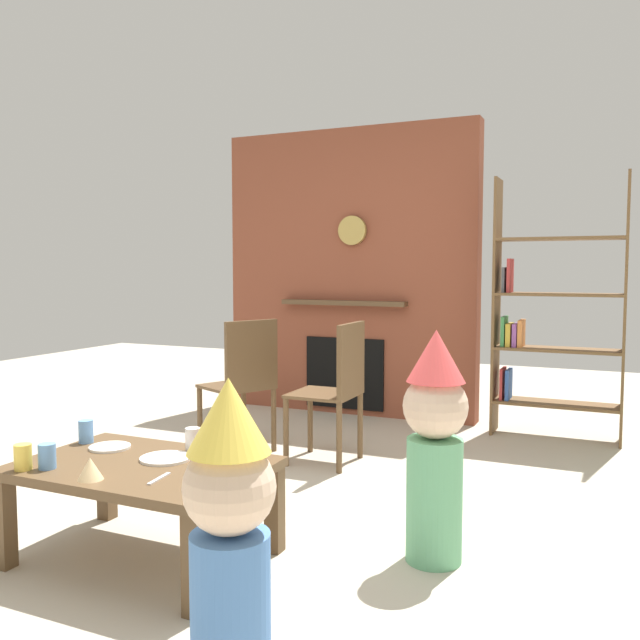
# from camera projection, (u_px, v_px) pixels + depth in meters

# --- Properties ---
(ground_plane) EXTENTS (12.00, 12.00, 0.00)m
(ground_plane) POSITION_uv_depth(u_px,v_px,m) (257.00, 528.00, 3.21)
(ground_plane) COLOR #BCB29E
(brick_fireplace_feature) EXTENTS (2.20, 0.28, 2.40)m
(brick_fireplace_feature) POSITION_uv_depth(u_px,v_px,m) (349.00, 274.00, 5.71)
(brick_fireplace_feature) COLOR brown
(brick_fireplace_feature) RESTS_ON ground_plane
(bookshelf) EXTENTS (0.90, 0.28, 1.90)m
(bookshelf) POSITION_uv_depth(u_px,v_px,m) (549.00, 318.00, 4.87)
(bookshelf) COLOR brown
(bookshelf) RESTS_ON ground_plane
(coffee_table) EXTENTS (1.03, 0.69, 0.42)m
(coffee_table) POSITION_uv_depth(u_px,v_px,m) (143.00, 478.00, 2.84)
(coffee_table) COLOR brown
(coffee_table) RESTS_ON ground_plane
(paper_cup_near_left) EXTENTS (0.07, 0.07, 0.10)m
(paper_cup_near_left) POSITION_uv_depth(u_px,v_px,m) (47.00, 456.00, 2.75)
(paper_cup_near_left) COLOR #669EE0
(paper_cup_near_left) RESTS_ON coffee_table
(paper_cup_near_right) EXTENTS (0.07, 0.07, 0.11)m
(paper_cup_near_right) POSITION_uv_depth(u_px,v_px,m) (86.00, 431.00, 3.16)
(paper_cup_near_right) COLOR #669EE0
(paper_cup_near_right) RESTS_ON coffee_table
(paper_cup_center) EXTENTS (0.07, 0.07, 0.11)m
(paper_cup_center) POSITION_uv_depth(u_px,v_px,m) (23.00, 457.00, 2.74)
(paper_cup_center) COLOR #F2CC4C
(paper_cup_center) RESTS_ON coffee_table
(paper_cup_far_left) EXTENTS (0.07, 0.07, 0.10)m
(paper_cup_far_left) POSITION_uv_depth(u_px,v_px,m) (193.00, 439.00, 3.02)
(paper_cup_far_left) COLOR silver
(paper_cup_far_left) RESTS_ON coffee_table
(paper_cup_far_right) EXTENTS (0.08, 0.08, 0.09)m
(paper_cup_far_right) POSITION_uv_depth(u_px,v_px,m) (228.00, 446.00, 2.95)
(paper_cup_far_right) COLOR #E5666B
(paper_cup_far_right) RESTS_ON coffee_table
(paper_plate_front) EXTENTS (0.19, 0.19, 0.01)m
(paper_plate_front) POSITION_uv_depth(u_px,v_px,m) (110.00, 447.00, 3.07)
(paper_plate_front) COLOR white
(paper_plate_front) RESTS_ON coffee_table
(paper_plate_rear) EXTENTS (0.22, 0.22, 0.01)m
(paper_plate_rear) POSITION_uv_depth(u_px,v_px,m) (166.00, 458.00, 2.89)
(paper_plate_rear) COLOR white
(paper_plate_rear) RESTS_ON coffee_table
(birthday_cake_slice) EXTENTS (0.10, 0.10, 0.09)m
(birthday_cake_slice) POSITION_uv_depth(u_px,v_px,m) (90.00, 469.00, 2.61)
(birthday_cake_slice) COLOR #EAC68C
(birthday_cake_slice) RESTS_ON coffee_table
(table_fork) EXTENTS (0.03, 0.15, 0.01)m
(table_fork) POSITION_uv_depth(u_px,v_px,m) (159.00, 479.00, 2.62)
(table_fork) COLOR silver
(table_fork) RESTS_ON coffee_table
(child_with_cone_hat) EXTENTS (0.26, 0.26, 0.94)m
(child_with_cone_hat) POSITION_uv_depth(u_px,v_px,m) (230.00, 536.00, 1.86)
(child_with_cone_hat) COLOR #4C7FC6
(child_with_cone_hat) RESTS_ON ground_plane
(child_in_pink) EXTENTS (0.27, 0.27, 0.99)m
(child_in_pink) POSITION_uv_depth(u_px,v_px,m) (435.00, 440.00, 2.81)
(child_in_pink) COLOR #66B27F
(child_in_pink) RESTS_ON ground_plane
(dining_chair_left) EXTENTS (0.53, 0.53, 0.90)m
(dining_chair_left) POSITION_uv_depth(u_px,v_px,m) (244.00, 378.00, 4.47)
(dining_chair_left) COLOR brown
(dining_chair_left) RESTS_ON ground_plane
(dining_chair_middle) EXTENTS (0.40, 0.40, 0.90)m
(dining_chair_middle) POSITION_uv_depth(u_px,v_px,m) (337.00, 384.00, 4.23)
(dining_chair_middle) COLOR brown
(dining_chair_middle) RESTS_ON ground_plane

